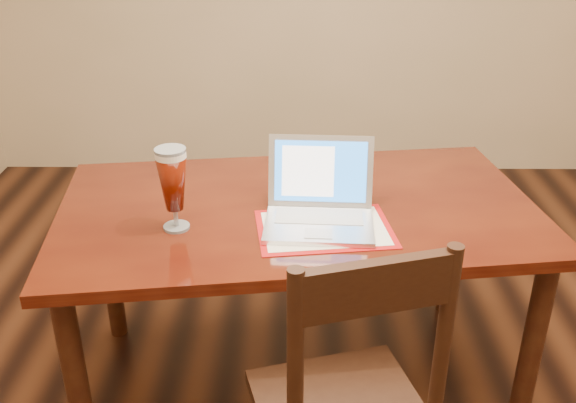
{
  "coord_description": "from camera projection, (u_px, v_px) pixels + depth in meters",
  "views": [
    {
      "loc": [
        -0.18,
        -1.75,
        1.82
      ],
      "look_at": [
        -0.2,
        0.34,
        0.79
      ],
      "focal_mm": 40.0,
      "sensor_mm": 36.0,
      "label": 1
    }
  ],
  "objects": [
    {
      "name": "dining_table",
      "position": [
        296.0,
        227.0,
        2.33
      ],
      "size": [
        1.8,
        1.16,
        1.08
      ],
      "rotation": [
        0.0,
        0.0,
        0.13
      ],
      "color": "#4A1709",
      "rests_on": "ground"
    }
  ]
}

